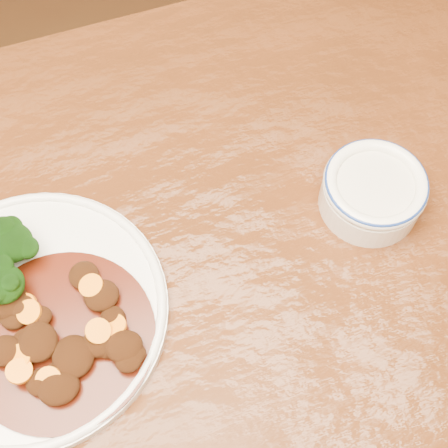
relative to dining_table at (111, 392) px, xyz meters
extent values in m
cube|color=#4F240E|center=(0.00, 0.00, 0.06)|extent=(1.55, 0.99, 0.04)
cylinder|color=#3D260F|center=(0.66, 0.43, -0.32)|extent=(0.06, 0.06, 0.71)
cylinder|color=white|center=(-0.05, 0.08, 0.09)|extent=(0.27, 0.27, 0.01)
torus|color=white|center=(-0.05, 0.08, 0.09)|extent=(0.27, 0.27, 0.01)
cylinder|color=#618C48|center=(-0.05, 0.14, 0.10)|extent=(0.01, 0.01, 0.02)
ellipsoid|color=black|center=(-0.05, 0.14, 0.12)|extent=(0.04, 0.04, 0.03)
cylinder|color=#618C48|center=(-0.07, 0.10, 0.10)|extent=(0.01, 0.01, 0.02)
ellipsoid|color=black|center=(-0.07, 0.10, 0.12)|extent=(0.04, 0.04, 0.03)
cylinder|color=#441307|center=(-0.03, 0.04, 0.09)|extent=(0.18, 0.18, 0.00)
ellipsoid|color=black|center=(-0.03, -0.01, 0.10)|extent=(0.04, 0.03, 0.02)
ellipsoid|color=black|center=(-0.05, 0.00, 0.10)|extent=(0.03, 0.03, 0.01)
ellipsoid|color=black|center=(-0.05, 0.08, 0.11)|extent=(0.03, 0.02, 0.01)
ellipsoid|color=black|center=(-0.06, 0.04, 0.10)|extent=(0.02, 0.02, 0.01)
ellipsoid|color=black|center=(0.01, 0.09, 0.10)|extent=(0.03, 0.03, 0.02)
ellipsoid|color=black|center=(0.03, 0.01, 0.11)|extent=(0.04, 0.03, 0.02)
ellipsoid|color=black|center=(-0.03, 0.00, 0.10)|extent=(0.02, 0.02, 0.01)
ellipsoid|color=black|center=(0.02, 0.07, 0.10)|extent=(0.04, 0.03, 0.02)
ellipsoid|color=black|center=(-0.07, 0.07, 0.10)|extent=(0.03, 0.03, 0.01)
ellipsoid|color=black|center=(-0.04, 0.06, 0.11)|extent=(0.02, 0.02, 0.01)
ellipsoid|color=black|center=(0.04, 0.00, 0.11)|extent=(0.02, 0.02, 0.01)
ellipsoid|color=black|center=(0.01, 0.02, 0.10)|extent=(0.03, 0.03, 0.02)
ellipsoid|color=black|center=(-0.04, 0.04, 0.11)|extent=(0.04, 0.04, 0.02)
ellipsoid|color=black|center=(0.02, 0.01, 0.10)|extent=(0.02, 0.02, 0.01)
ellipsoid|color=black|center=(-0.02, 0.01, 0.10)|extent=(0.04, 0.04, 0.02)
ellipsoid|color=black|center=(0.03, -0.01, 0.11)|extent=(0.02, 0.02, 0.01)
ellipsoid|color=black|center=(0.03, 0.04, 0.10)|extent=(0.02, 0.02, 0.01)
ellipsoid|color=black|center=(-0.07, 0.09, 0.11)|extent=(0.04, 0.04, 0.02)
ellipsoid|color=black|center=(-0.08, 0.04, 0.11)|extent=(0.03, 0.03, 0.02)
ellipsoid|color=black|center=(-0.06, 0.03, 0.10)|extent=(0.03, 0.02, 0.01)
cylinder|color=orange|center=(-0.06, 0.03, 0.11)|extent=(0.03, 0.03, 0.01)
cylinder|color=orange|center=(-0.05, 0.07, 0.11)|extent=(0.03, 0.03, 0.01)
cylinder|color=orange|center=(-0.04, 0.00, 0.11)|extent=(0.03, 0.03, 0.01)
cylinder|color=orange|center=(0.01, 0.03, 0.11)|extent=(0.03, 0.03, 0.02)
cylinder|color=orange|center=(-0.06, 0.01, 0.11)|extent=(0.03, 0.03, 0.01)
cylinder|color=orange|center=(0.01, 0.08, 0.11)|extent=(0.03, 0.03, 0.01)
cylinder|color=orange|center=(-0.05, 0.08, 0.10)|extent=(0.03, 0.03, 0.01)
cylinder|color=orange|center=(-0.05, 0.04, 0.11)|extent=(0.03, 0.03, 0.01)
cylinder|color=orange|center=(0.03, 0.03, 0.11)|extent=(0.03, 0.03, 0.01)
cylinder|color=white|center=(0.32, 0.10, 0.10)|extent=(0.11, 0.11, 0.04)
cylinder|color=silver|center=(0.32, 0.10, 0.12)|extent=(0.08, 0.08, 0.01)
torus|color=white|center=(0.32, 0.10, 0.12)|extent=(0.11, 0.11, 0.01)
torus|color=navy|center=(0.32, 0.10, 0.13)|extent=(0.11, 0.11, 0.01)
camera|label=1|loc=(0.07, -0.19, 0.67)|focal=50.00mm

